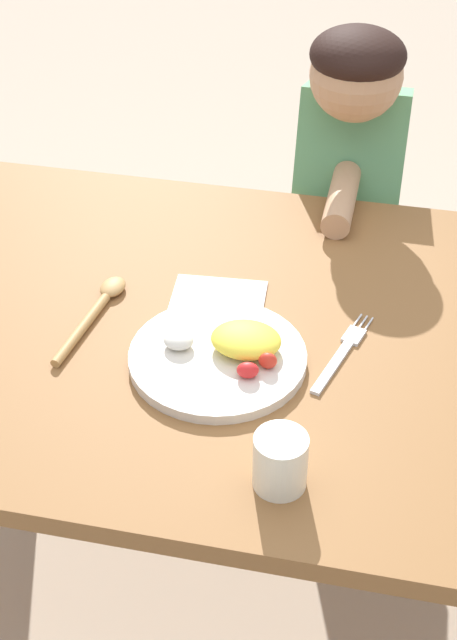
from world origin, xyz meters
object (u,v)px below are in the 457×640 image
object	(u,v)px
person	(344,233)
plate	(223,354)
spoon	(97,308)
drinking_cup	(280,461)
fork	(342,354)

from	to	relation	value
person	plate	bearing A→B (deg)	78.86
spoon	drinking_cup	distance (m)	0.45
spoon	person	xyz separation A→B (m)	(0.34, 0.55, -0.16)
plate	person	distance (m)	0.66
spoon	person	distance (m)	0.67
fork	drinking_cup	world-z (taller)	drinking_cup
plate	fork	bearing A→B (deg)	16.67
spoon	person	size ratio (longest dim) A/B	0.23
plate	person	size ratio (longest dim) A/B	0.27
fork	spoon	size ratio (longest dim) A/B	0.87
fork	person	bearing A→B (deg)	21.25
spoon	person	world-z (taller)	person
spoon	drinking_cup	size ratio (longest dim) A/B	2.85
plate	spoon	xyz separation A→B (m)	(-0.22, 0.08, -0.01)
drinking_cup	person	distance (m)	0.86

